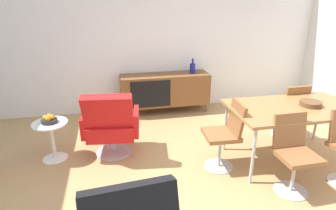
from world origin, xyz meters
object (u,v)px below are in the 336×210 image
(dining_chair_front_left, at_px, (294,151))
(fruit_bowl, at_px, (49,119))
(sideboard, at_px, (165,89))
(vase_cobalt, at_px, (193,68))
(dining_chair_back_right, at_px, (289,108))
(side_table_round, at_px, (52,136))
(lounge_chair_red, at_px, (111,124))
(dining_table, at_px, (294,110))
(dining_chair_near_window, at_px, (226,133))
(wooden_bowl_on_table, at_px, (311,104))

(dining_chair_front_left, distance_m, fruit_bowl, 2.92)
(sideboard, relative_size, vase_cobalt, 6.01)
(dining_chair_back_right, relative_size, side_table_round, 1.65)
(dining_chair_front_left, xyz_separation_m, lounge_chair_red, (-1.90, 1.12, -0.00))
(dining_chair_front_left, bearing_deg, lounge_chair_red, 149.56)
(lounge_chair_red, xyz_separation_m, side_table_round, (-0.76, 0.08, -0.15))
(dining_table, height_order, lounge_chair_red, lounge_chair_red)
(vase_cobalt, bearing_deg, dining_chair_near_window, -94.33)
(side_table_round, bearing_deg, dining_table, -11.93)
(vase_cobalt, distance_m, dining_table, 2.08)
(dining_chair_back_right, height_order, fruit_bowl, dining_chair_back_right)
(vase_cobalt, bearing_deg, lounge_chair_red, -137.53)
(vase_cobalt, height_order, dining_table, vase_cobalt)
(side_table_round, relative_size, fruit_bowl, 2.60)
(dining_chair_front_left, bearing_deg, side_table_round, 155.82)
(dining_table, bearing_deg, dining_chair_near_window, -179.80)
(sideboard, xyz_separation_m, lounge_chair_red, (-1.00, -1.38, 0.03))
(side_table_round, bearing_deg, dining_chair_back_right, -1.32)
(wooden_bowl_on_table, relative_size, fruit_bowl, 1.30)
(wooden_bowl_on_table, height_order, lounge_chair_red, lounge_chair_red)
(side_table_round, height_order, fruit_bowl, fruit_bowl)
(dining_table, xyz_separation_m, dining_chair_back_right, (0.35, 0.56, -0.23))
(dining_chair_back_right, bearing_deg, dining_chair_front_left, -122.14)
(dining_chair_back_right, distance_m, lounge_chair_red, 2.60)
(fruit_bowl, bearing_deg, dining_chair_front_left, -24.18)
(dining_chair_front_left, bearing_deg, sideboard, 109.91)
(sideboard, bearing_deg, side_table_round, -143.48)
(dining_chair_near_window, relative_size, dining_chair_back_right, 1.00)
(dining_chair_back_right, bearing_deg, side_table_round, 178.68)
(dining_chair_near_window, bearing_deg, dining_chair_back_right, 24.37)
(dining_chair_front_left, height_order, fruit_bowl, dining_chair_front_left)
(dining_chair_back_right, height_order, lounge_chair_red, lounge_chair_red)
(sideboard, height_order, fruit_bowl, sideboard)
(vase_cobalt, bearing_deg, wooden_bowl_on_table, -64.04)
(wooden_bowl_on_table, bearing_deg, lounge_chair_red, 166.89)
(dining_table, height_order, wooden_bowl_on_table, wooden_bowl_on_table)
(vase_cobalt, xyz_separation_m, side_table_round, (-2.27, -1.30, -0.49))
(dining_chair_back_right, bearing_deg, vase_cobalt, 128.37)
(lounge_chair_red, xyz_separation_m, fruit_bowl, (-0.76, 0.08, 0.10))
(dining_chair_front_left, distance_m, lounge_chair_red, 2.20)
(wooden_bowl_on_table, bearing_deg, dining_chair_near_window, 179.39)
(dining_chair_near_window, distance_m, dining_chair_back_right, 1.36)
(side_table_round, bearing_deg, vase_cobalt, 29.86)
(lounge_chair_red, distance_m, side_table_round, 0.78)
(vase_cobalt, relative_size, lounge_chair_red, 0.28)
(dining_chair_front_left, height_order, dining_chair_near_window, same)
(dining_table, xyz_separation_m, fruit_bowl, (-3.01, 0.64, -0.13))
(sideboard, distance_m, dining_chair_front_left, 2.66)
(vase_cobalt, distance_m, wooden_bowl_on_table, 2.17)
(sideboard, height_order, dining_chair_near_window, dining_chair_near_window)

